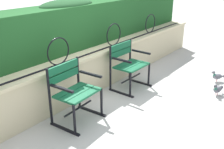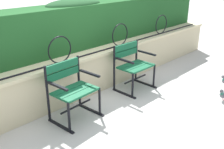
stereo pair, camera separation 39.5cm
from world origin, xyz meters
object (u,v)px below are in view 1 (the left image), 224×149
pigeon_near_chairs (218,89)px  pigeon_far_side (218,76)px  park_chair_left (73,90)px  park_chair_right (128,64)px

pigeon_near_chairs → pigeon_far_side: (0.60, 0.18, 0.00)m
pigeon_near_chairs → pigeon_far_side: same height
park_chair_left → pigeon_far_side: bearing=-24.4°
pigeon_near_chairs → pigeon_far_side: size_ratio=1.21×
park_chair_right → pigeon_far_side: size_ratio=3.42×
pigeon_far_side → park_chair_right: bearing=136.0°
park_chair_right → pigeon_near_chairs: 1.60m
park_chair_left → pigeon_near_chairs: park_chair_left is taller
park_chair_right → pigeon_near_chairs: size_ratio=2.83×
park_chair_right → pigeon_near_chairs: bearing=-64.5°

